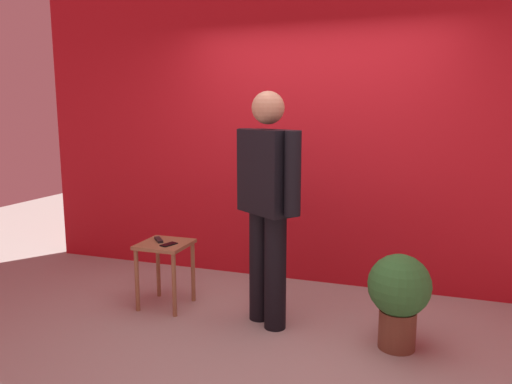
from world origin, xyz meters
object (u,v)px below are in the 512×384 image
object	(u,v)px
side_table	(165,256)
standing_person	(268,197)
cell_phone	(169,244)
tv_remote	(159,240)
potted_plant	(399,293)

from	to	relation	value
side_table	standing_person	bearing A→B (deg)	-3.02
side_table	cell_phone	size ratio (longest dim) A/B	3.92
standing_person	tv_remote	size ratio (longest dim) A/B	10.70
potted_plant	standing_person	bearing A→B (deg)	174.46
cell_phone	potted_plant	bearing A→B (deg)	15.37
tv_remote	potted_plant	xyz separation A→B (m)	(2.01, -0.18, -0.17)
standing_person	cell_phone	size ratio (longest dim) A/B	12.63
standing_person	tv_remote	bearing A→B (deg)	175.25
standing_person	cell_phone	distance (m)	0.97
cell_phone	potted_plant	world-z (taller)	potted_plant
potted_plant	cell_phone	bearing A→B (deg)	177.16
standing_person	side_table	world-z (taller)	standing_person
standing_person	potted_plant	size ratio (longest dim) A/B	2.65
tv_remote	side_table	bearing A→B (deg)	-66.09
tv_remote	cell_phone	bearing A→B (deg)	-73.09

